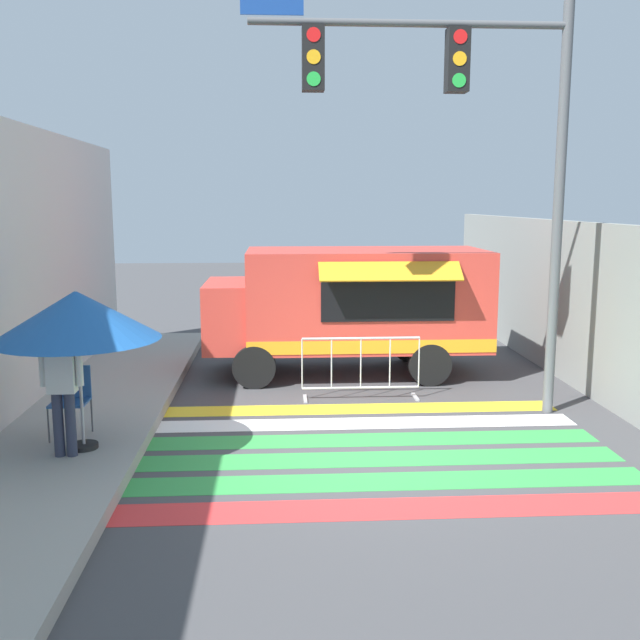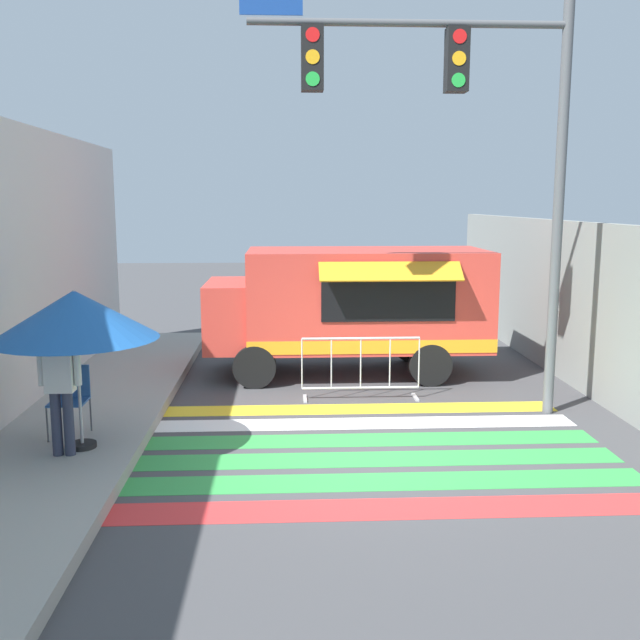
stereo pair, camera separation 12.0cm
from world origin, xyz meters
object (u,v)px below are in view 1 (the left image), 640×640
(folding_chair, at_px, (71,394))
(traffic_signal_pole, at_px, (460,120))
(vendor_person, at_px, (62,378))
(patio_umbrella, at_px, (77,316))
(barricade_front, at_px, (361,368))
(food_truck, at_px, (344,302))

(folding_chair, bearing_deg, traffic_signal_pole, -10.47)
(traffic_signal_pole, height_order, vendor_person, traffic_signal_pole)
(patio_umbrella, relative_size, folding_chair, 2.21)
(traffic_signal_pole, xyz_separation_m, barricade_front, (-1.33, 0.97, -3.98))
(food_truck, distance_m, folding_chair, 5.74)
(food_truck, bearing_deg, barricade_front, -86.42)
(folding_chair, bearing_deg, vendor_person, -103.21)
(food_truck, xyz_separation_m, traffic_signal_pole, (1.44, -2.79, 3.10))
(folding_chair, relative_size, vendor_person, 0.54)
(traffic_signal_pole, distance_m, patio_umbrella, 6.10)
(food_truck, distance_m, traffic_signal_pole, 4.41)
(food_truck, relative_size, folding_chair, 5.65)
(traffic_signal_pole, relative_size, folding_chair, 6.61)
(food_truck, xyz_separation_m, vendor_person, (-3.94, -4.81, -0.24))
(food_truck, xyz_separation_m, patio_umbrella, (-3.79, -4.55, 0.50))
(folding_chair, bearing_deg, barricade_front, 4.63)
(folding_chair, xyz_separation_m, barricade_front, (4.19, 2.17, -0.21))
(food_truck, distance_m, patio_umbrella, 5.94)
(food_truck, bearing_deg, folding_chair, -135.63)
(patio_umbrella, distance_m, folding_chair, 1.32)
(traffic_signal_pole, relative_size, barricade_front, 3.09)
(patio_umbrella, height_order, vendor_person, patio_umbrella)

